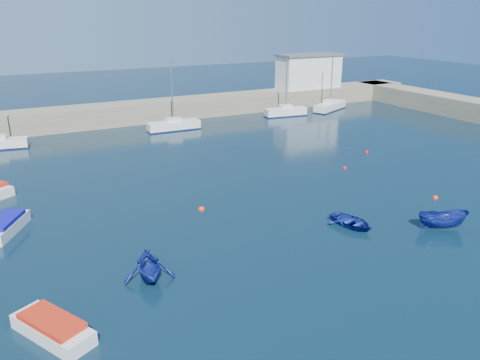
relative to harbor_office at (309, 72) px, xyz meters
name	(u,v)px	position (x,y,z in m)	size (l,w,h in m)	color
ground	(348,296)	(-30.00, -46.00, -5.10)	(220.00, 220.00, 0.00)	black
back_wall	(122,113)	(-30.00, 0.00, -3.80)	(96.00, 4.50, 2.60)	#77705A
right_arm	(439,103)	(14.00, -14.00, -3.80)	(4.50, 32.00, 2.60)	#77705A
harbor_office	(309,72)	(0.00, 0.00, 0.00)	(10.00, 4.00, 5.00)	silver
sailboat_6	(174,125)	(-25.33, -6.93, -4.49)	(6.62, 1.96, 8.67)	silver
sailboat_7	(285,111)	(-8.17, -6.17, -4.46)	(6.21, 2.46, 8.10)	silver
sailboat_8	(330,106)	(0.07, -5.76, -4.47)	(7.11, 4.79, 9.14)	silver
motorboat_0	(53,328)	(-43.98, -42.27, -4.65)	(3.37, 4.51, 0.96)	silver
motorboat_1	(6,226)	(-45.38, -29.44, -4.61)	(3.30, 4.43, 1.04)	silver
dinghy_center	(351,222)	(-24.23, -39.42, -4.76)	(2.35, 3.29, 0.68)	navy
dinghy_left	(149,265)	(-38.62, -39.52, -4.25)	(2.78, 3.22, 1.70)	navy
dinghy_right	(443,220)	(-19.00, -42.57, -4.45)	(1.27, 3.37, 1.30)	navy
buoy_1	(345,168)	(-16.31, -29.14, -5.10)	(0.46, 0.46, 0.46)	#AF0D14
buoy_2	(435,198)	(-14.82, -38.44, -5.10)	(0.44, 0.44, 0.44)	#F9300D
buoy_3	(201,210)	(-32.25, -31.93, -5.10)	(0.50, 0.50, 0.50)	#F9300D
buoy_4	(367,153)	(-10.77, -25.99, -5.10)	(0.44, 0.44, 0.44)	#AF0D14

